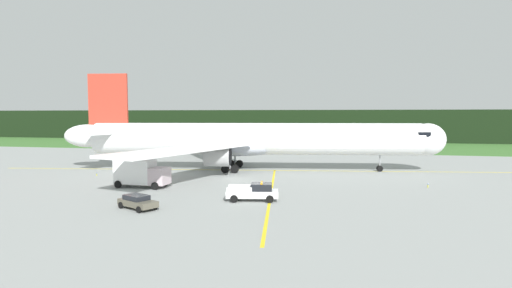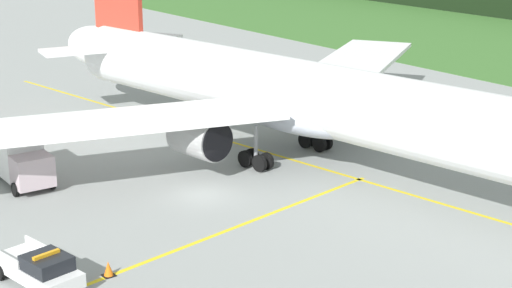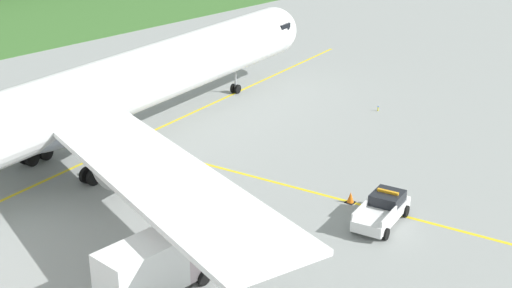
{
  "view_description": "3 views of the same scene",
  "coord_description": "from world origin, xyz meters",
  "px_view_note": "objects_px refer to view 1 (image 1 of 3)",
  "views": [
    {
      "loc": [
        15.2,
        -54.37,
        8.76
      ],
      "look_at": [
        0.79,
        9.81,
        4.1
      ],
      "focal_mm": 29.48,
      "sensor_mm": 36.0,
      "label": 1
    },
    {
      "loc": [
        40.27,
        -25.8,
        17.89
      ],
      "look_at": [
        6.12,
        -0.53,
        4.94
      ],
      "focal_mm": 56.06,
      "sensor_mm": 36.0,
      "label": 2
    },
    {
      "loc": [
        -29.92,
        -33.89,
        21.54
      ],
      "look_at": [
        5.69,
        -2.7,
        2.65
      ],
      "focal_mm": 49.82,
      "sensor_mm": 36.0,
      "label": 3
    }
  ],
  "objects_px": {
    "ops_pickup_truck": "(254,192)",
    "catering_truck": "(141,173)",
    "airliner": "(249,140)",
    "staff_car": "(137,201)",
    "apron_cone": "(270,192)"
  },
  "relations": [
    {
      "from": "catering_truck",
      "to": "ops_pickup_truck",
      "type": "bearing_deg",
      "value": -17.41
    },
    {
      "from": "ops_pickup_truck",
      "to": "catering_truck",
      "type": "height_order",
      "value": "catering_truck"
    },
    {
      "from": "airliner",
      "to": "staff_car",
      "type": "xyz_separation_m",
      "value": [
        -3.76,
        -28.52,
        -4.11
      ]
    },
    {
      "from": "catering_truck",
      "to": "staff_car",
      "type": "bearing_deg",
      "value": -63.47
    },
    {
      "from": "staff_car",
      "to": "apron_cone",
      "type": "relative_size",
      "value": 5.68
    },
    {
      "from": "ops_pickup_truck",
      "to": "catering_truck",
      "type": "relative_size",
      "value": 0.85
    },
    {
      "from": "catering_truck",
      "to": "apron_cone",
      "type": "height_order",
      "value": "catering_truck"
    },
    {
      "from": "staff_car",
      "to": "apron_cone",
      "type": "xyz_separation_m",
      "value": [
        10.78,
        9.11,
        -0.32
      ]
    },
    {
      "from": "catering_truck",
      "to": "airliner",
      "type": "bearing_deg",
      "value": 62.89
    },
    {
      "from": "staff_car",
      "to": "apron_cone",
      "type": "distance_m",
      "value": 14.12
    },
    {
      "from": "ops_pickup_truck",
      "to": "staff_car",
      "type": "height_order",
      "value": "ops_pickup_truck"
    },
    {
      "from": "airliner",
      "to": "ops_pickup_truck",
      "type": "relative_size",
      "value": 10.82
    },
    {
      "from": "ops_pickup_truck",
      "to": "airliner",
      "type": "bearing_deg",
      "value": 104.91
    },
    {
      "from": "ops_pickup_truck",
      "to": "staff_car",
      "type": "xyz_separation_m",
      "value": [
        -9.75,
        -5.99,
        -0.2
      ]
    },
    {
      "from": "ops_pickup_truck",
      "to": "catering_truck",
      "type": "bearing_deg",
      "value": 162.59
    }
  ]
}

